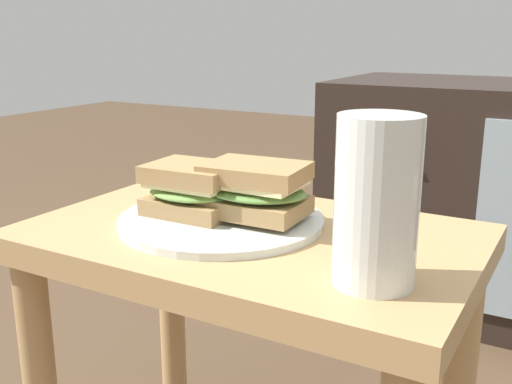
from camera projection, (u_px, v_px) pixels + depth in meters
side_table at (251, 295)px, 0.79m from camera, size 0.56×0.36×0.46m
plate at (223, 220)px, 0.79m from camera, size 0.27×0.27×0.01m
sandwich_front at (193, 189)px, 0.79m from camera, size 0.12×0.10×0.07m
sandwich_back at (253, 189)px, 0.76m from camera, size 0.14×0.10×0.07m
beer_glass at (377, 204)px, 0.58m from camera, size 0.08×0.08×0.17m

